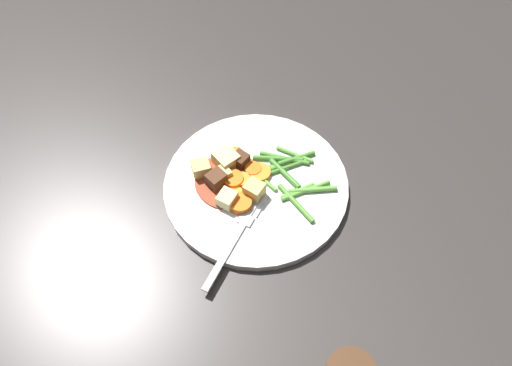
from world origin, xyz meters
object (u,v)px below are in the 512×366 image
Objects in this scene: carrot_slice_1 at (235,194)px; potato_chunk_0 at (254,190)px; carrot_slice_3 at (241,203)px; potato_chunk_3 at (222,175)px; carrot_slice_5 at (260,173)px; carrot_slice_6 at (233,180)px; potato_chunk_4 at (201,169)px; potato_chunk_2 at (227,199)px; dinner_plate at (256,185)px; carrot_slice_2 at (235,155)px; carrot_slice_0 at (250,170)px; meat_chunk_1 at (216,180)px; carrot_slice_4 at (242,180)px; fork at (236,236)px; potato_chunk_1 at (226,159)px; meat_chunk_0 at (240,160)px.

carrot_slice_1 is 0.91× the size of potato_chunk_0.
carrot_slice_3 is 0.06m from potato_chunk_3.
carrot_slice_6 is (0.04, 0.01, 0.00)m from carrot_slice_5.
potato_chunk_2 is at bearing 114.83° from potato_chunk_4.
dinner_plate is 9.06× the size of carrot_slice_6.
carrot_slice_2 is 0.06m from potato_chunk_4.
dinner_plate is at bearing -108.38° from potato_chunk_0.
meat_chunk_1 reaches higher than carrot_slice_0.
dinner_plate is at bearing 58.67° from carrot_slice_5.
carrot_slice_4 is 0.93× the size of potato_chunk_4.
potato_chunk_3 is (-0.00, -0.05, -0.00)m from potato_chunk_2.
carrot_slice_3 is (0.01, 0.09, 0.00)m from carrot_slice_2.
potato_chunk_0 is (-0.02, -0.01, 0.01)m from carrot_slice_3.
potato_chunk_4 is at bearing -50.35° from carrot_slice_1.
potato_chunk_2 reaches higher than carrot_slice_0.
carrot_slice_3 is 0.05m from fork.
carrot_slice_6 is (0.03, -0.01, 0.01)m from dinner_plate.
carrot_slice_4 is at bearing -64.81° from potato_chunk_0.
carrot_slice_1 is at bearing -9.88° from potato_chunk_0.
carrot_slice_6 is 0.89× the size of potato_chunk_1.
meat_chunk_1 is at bearing 5.20° from carrot_slice_5.
meat_chunk_1 is (0.01, 0.01, 0.00)m from potato_chunk_3.
carrot_slice_6 is at bearing -48.70° from potato_chunk_0.
carrot_slice_4 is 0.95× the size of potato_chunk_2.
carrot_slice_4 is 0.07m from potato_chunk_4.
dinner_plate is at bearing -151.56° from potato_chunk_2.
carrot_slice_0 is 0.05m from potato_chunk_3.
potato_chunk_0 is at bearing 114.96° from potato_chunk_1.
potato_chunk_4 reaches higher than carrot_slice_0.
carrot_slice_2 and carrot_slice_5 have the same top height.
carrot_slice_1 is 0.71× the size of carrot_slice_3.
potato_chunk_3 is 0.02m from meat_chunk_1.
carrot_slice_1 is at bearing 86.89° from carrot_slice_6.
fork is at bearing 81.83° from carrot_slice_6.
potato_chunk_0 is at bearing 71.62° from dinner_plate.
potato_chunk_1 reaches higher than carrot_slice_5.
potato_chunk_2 reaches higher than carrot_slice_5.
potato_chunk_0 is 0.06m from meat_chunk_1.
carrot_slice_1 is at bearing 56.38° from carrot_slice_4.
carrot_slice_1 is 0.69× the size of potato_chunk_1.
carrot_slice_6 is at bearing -11.47° from carrot_slice_4.
potato_chunk_1 is 0.13m from fork.
fork is at bearing 86.04° from potato_chunk_1.
potato_chunk_4 is at bearing 4.06° from meat_chunk_0.
potato_chunk_1 reaches higher than carrot_slice_4.
carrot_slice_0 is 0.07m from potato_chunk_2.
fork is at bearing 68.47° from carrot_slice_0.
carrot_slice_0 is at bearing -111.53° from fork.
carrot_slice_3 is 1.28× the size of potato_chunk_0.
carrot_slice_2 is 0.09m from carrot_slice_3.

